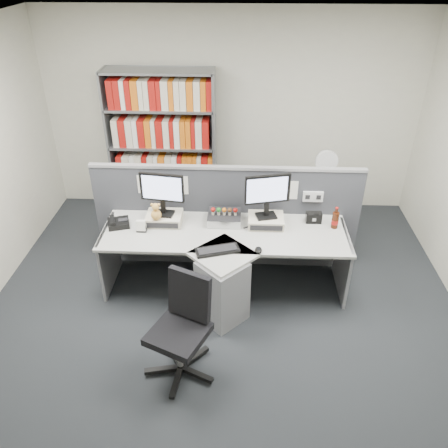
{
  "coord_description": "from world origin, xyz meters",
  "views": [
    {
      "loc": [
        0.17,
        -3.16,
        3.3
      ],
      "look_at": [
        0.0,
        0.65,
        0.92
      ],
      "focal_mm": 36.11,
      "sensor_mm": 36.0,
      "label": 1
    }
  ],
  "objects_px": {
    "cola_bottle": "(335,220)",
    "office_chair": "(183,324)",
    "desktop_pc": "(224,218)",
    "shelving_unit": "(163,148)",
    "desk_phone": "(118,223)",
    "desk_calendar": "(141,227)",
    "keyboard": "(217,250)",
    "filing_cabinet": "(320,209)",
    "monitor_left": "(162,191)",
    "desk_fan": "(326,164)",
    "monitor_right": "(267,193)",
    "speaker": "(314,217)",
    "mouse": "(258,250)",
    "desk": "(224,264)"
  },
  "relations": [
    {
      "from": "cola_bottle",
      "to": "filing_cabinet",
      "type": "distance_m",
      "value": 1.14
    },
    {
      "from": "desktop_pc",
      "to": "desk_calendar",
      "type": "relative_size",
      "value": 2.8
    },
    {
      "from": "mouse",
      "to": "shelving_unit",
      "type": "bearing_deg",
      "value": 122.28
    },
    {
      "from": "keyboard",
      "to": "desk_calendar",
      "type": "relative_size",
      "value": 3.62
    },
    {
      "from": "desk_calendar",
      "to": "speaker",
      "type": "distance_m",
      "value": 1.85
    },
    {
      "from": "filing_cabinet",
      "to": "desk_calendar",
      "type": "bearing_deg",
      "value": -149.89
    },
    {
      "from": "shelving_unit",
      "to": "keyboard",
      "type": "bearing_deg",
      "value": -66.98
    },
    {
      "from": "keyboard",
      "to": "cola_bottle",
      "type": "relative_size",
      "value": 1.89
    },
    {
      "from": "keyboard",
      "to": "filing_cabinet",
      "type": "distance_m",
      "value": 2.02
    },
    {
      "from": "filing_cabinet",
      "to": "desk_fan",
      "type": "distance_m",
      "value": 0.65
    },
    {
      "from": "desk_fan",
      "to": "desktop_pc",
      "type": "bearing_deg",
      "value": -141.35
    },
    {
      "from": "desk_calendar",
      "to": "desk_phone",
      "type": "bearing_deg",
      "value": 161.01
    },
    {
      "from": "monitor_left",
      "to": "monitor_right",
      "type": "relative_size",
      "value": 0.98
    },
    {
      "from": "cola_bottle",
      "to": "filing_cabinet",
      "type": "height_order",
      "value": "cola_bottle"
    },
    {
      "from": "desk_calendar",
      "to": "shelving_unit",
      "type": "distance_m",
      "value": 1.67
    },
    {
      "from": "keyboard",
      "to": "filing_cabinet",
      "type": "xyz_separation_m",
      "value": [
        1.26,
        1.54,
        -0.38
      ]
    },
    {
      "from": "speaker",
      "to": "desk_fan",
      "type": "xyz_separation_m",
      "value": [
        0.24,
        0.94,
        0.22
      ]
    },
    {
      "from": "desk",
      "to": "filing_cabinet",
      "type": "xyz_separation_m",
      "value": [
        1.2,
        1.4,
        -0.11
      ]
    },
    {
      "from": "monitor_right",
      "to": "speaker",
      "type": "relative_size",
      "value": 2.88
    },
    {
      "from": "desk_calendar",
      "to": "filing_cabinet",
      "type": "bearing_deg",
      "value": 30.11
    },
    {
      "from": "monitor_right",
      "to": "speaker",
      "type": "bearing_deg",
      "value": 8.71
    },
    {
      "from": "desk",
      "to": "monitor_right",
      "type": "xyz_separation_m",
      "value": [
        0.44,
        0.38,
        0.66
      ]
    },
    {
      "from": "desk_phone",
      "to": "speaker",
      "type": "xyz_separation_m",
      "value": [
        2.11,
        0.17,
        0.02
      ]
    },
    {
      "from": "desktop_pc",
      "to": "speaker",
      "type": "distance_m",
      "value": 0.97
    },
    {
      "from": "desktop_pc",
      "to": "filing_cabinet",
      "type": "relative_size",
      "value": 0.51
    },
    {
      "from": "filing_cabinet",
      "to": "keyboard",
      "type": "bearing_deg",
      "value": -129.28
    },
    {
      "from": "desk",
      "to": "office_chair",
      "type": "height_order",
      "value": "office_chair"
    },
    {
      "from": "desk_calendar",
      "to": "cola_bottle",
      "type": "height_order",
      "value": "cola_bottle"
    },
    {
      "from": "shelving_unit",
      "to": "speaker",
      "type": "bearing_deg",
      "value": -36.72
    },
    {
      "from": "cola_bottle",
      "to": "office_chair",
      "type": "xyz_separation_m",
      "value": [
        -1.48,
        -1.3,
        -0.3
      ]
    },
    {
      "from": "desk",
      "to": "desktop_pc",
      "type": "relative_size",
      "value": 7.26
    },
    {
      "from": "desk_calendar",
      "to": "cola_bottle",
      "type": "xyz_separation_m",
      "value": [
        2.04,
        0.16,
        0.04
      ]
    },
    {
      "from": "monitor_right",
      "to": "desktop_pc",
      "type": "relative_size",
      "value": 1.36
    },
    {
      "from": "desktop_pc",
      "to": "mouse",
      "type": "distance_m",
      "value": 0.66
    },
    {
      "from": "filing_cabinet",
      "to": "cola_bottle",
      "type": "bearing_deg",
      "value": -91.84
    },
    {
      "from": "desk_calendar",
      "to": "desk_fan",
      "type": "xyz_separation_m",
      "value": [
        2.08,
        1.2,
        0.22
      ]
    },
    {
      "from": "desktop_pc",
      "to": "shelving_unit",
      "type": "height_order",
      "value": "shelving_unit"
    },
    {
      "from": "desk_calendar",
      "to": "filing_cabinet",
      "type": "distance_m",
      "value": 2.44
    },
    {
      "from": "speaker",
      "to": "monitor_right",
      "type": "bearing_deg",
      "value": -171.29
    },
    {
      "from": "desktop_pc",
      "to": "cola_bottle",
      "type": "relative_size",
      "value": 1.46
    },
    {
      "from": "monitor_left",
      "to": "mouse",
      "type": "height_order",
      "value": "monitor_left"
    },
    {
      "from": "desk_phone",
      "to": "desk_calendar",
      "type": "xyz_separation_m",
      "value": [
        0.27,
        -0.09,
        0.02
      ]
    },
    {
      "from": "cola_bottle",
      "to": "office_chair",
      "type": "distance_m",
      "value": 1.99
    },
    {
      "from": "monitor_left",
      "to": "desk_fan",
      "type": "height_order",
      "value": "monitor_left"
    },
    {
      "from": "monitor_left",
      "to": "desk_phone",
      "type": "xyz_separation_m",
      "value": [
        -0.49,
        -0.09,
        -0.35
      ]
    },
    {
      "from": "desktop_pc",
      "to": "monitor_right",
      "type": "bearing_deg",
      "value": -5.69
    },
    {
      "from": "speaker",
      "to": "office_chair",
      "type": "xyz_separation_m",
      "value": [
        -1.27,
        -1.41,
        -0.26
      ]
    },
    {
      "from": "shelving_unit",
      "to": "office_chair",
      "type": "distance_m",
      "value": 2.89
    },
    {
      "from": "filing_cabinet",
      "to": "desk_fan",
      "type": "xyz_separation_m",
      "value": [
        0.0,
        -0.0,
        0.65
      ]
    },
    {
      "from": "desktop_pc",
      "to": "mouse",
      "type": "bearing_deg",
      "value": -56.92
    }
  ]
}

